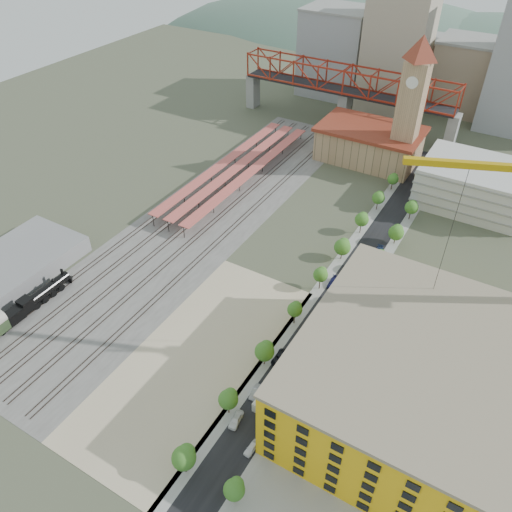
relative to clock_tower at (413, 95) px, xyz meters
The scene contains 30 objects.
ground 85.36m from the clock_tower, 95.71° to the right, with size 400.00×400.00×0.00m, color #474C38.
ballast_strip 81.63m from the clock_tower, 125.15° to the right, with size 36.00×165.00×0.06m, color #605E59.
dirt_lot 115.74m from the clock_tower, 96.14° to the right, with size 28.00×67.00×0.06m, color tan.
street_asphalt 71.48m from the clock_tower, 82.98° to the right, with size 12.00×170.00×0.06m, color black.
sidewalk_west 71.08m from the clock_tower, 87.80° to the right, with size 3.00×170.00×0.04m, color gray.
sidewalk_east 72.31m from the clock_tower, 78.27° to the right, with size 3.00×170.00×0.04m, color gray.
construction_pad 110.41m from the clock_tower, 69.69° to the right, with size 50.00×90.00×0.06m, color gray.
rail_tracks 82.57m from the clock_tower, 126.24° to the right, with size 26.56×160.00×0.18m.
platform_canopies 65.08m from the clock_tower, 144.47° to the right, with size 16.00×80.00×4.12m.
station_hall 25.65m from the clock_tower, behind, with size 38.00×24.00×13.10m.
clock_tower is the anchor object (origin of this frame).
parking_garage 36.81m from the clock_tower, 19.64° to the right, with size 34.00×26.00×14.00m, color silver.
truss_bridge 42.56m from the clock_tower, 142.85° to the left, with size 94.00×9.60×25.60m.
construction_building 107.36m from the clock_tower, 71.22° to the right, with size 44.60×50.60×18.80m.
warehouse 135.13m from the clock_tower, 123.93° to the right, with size 22.00×32.00×5.00m, color gray.
street_trees 80.70m from the clock_tower, 83.91° to the right, with size 15.40×124.40×8.00m.
skyline 62.60m from the clock_tower, 90.49° to the left, with size 133.00×46.00×60.00m.
locomotive 133.94m from the clock_tower, 116.22° to the right, with size 3.04×23.45×5.86m.
site_trailer_a 116.26m from the clock_tower, 85.94° to the right, with size 2.46×9.34×2.56m, color silver.
site_trailer_b 112.64m from the clock_tower, 85.80° to the right, with size 2.74×10.42×2.85m, color silver.
site_trailer_c 97.90m from the clock_tower, 85.12° to the right, with size 2.55×9.71×2.66m, color silver.
site_trailer_d 86.26m from the clock_tower, 84.39° to the right, with size 2.40×9.12×2.50m, color silver.
car_0 124.40m from the clock_tower, 87.64° to the right, with size 1.89×4.69×1.60m, color white.
car_1 116.68m from the clock_tower, 87.47° to the right, with size 1.48×4.25×1.40m, color #A5A4A9.
car_2 106.06m from the clock_tower, 87.20° to the right, with size 2.44×5.30×1.47m, color black.
car_3 77.12m from the clock_tower, 86.01° to the right, with size 2.00×4.91×1.42m, color navy.
car_4 128.47m from the clock_tower, 84.97° to the right, with size 1.60×3.98×1.36m, color white.
car_5 87.98m from the clock_tower, 82.42° to the right, with size 1.60×4.60×1.52m, color #A5A5AA.
car_6 88.79m from the clock_tower, 82.50° to the right, with size 2.40×5.20×1.45m, color black.
car_7 60.42m from the clock_tower, 78.15° to the right, with size 2.19×5.39×1.56m, color navy.
Camera 1 is at (46.62, -89.98, 91.49)m, focal length 35.00 mm.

